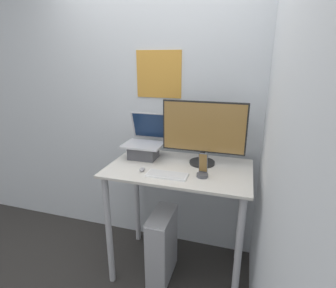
{
  "coord_description": "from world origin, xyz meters",
  "views": [
    {
      "loc": [
        0.46,
        -1.48,
        1.76
      ],
      "look_at": [
        -0.09,
        0.33,
        1.15
      ],
      "focal_mm": 28.0,
      "sensor_mm": 36.0,
      "label": 1
    }
  ],
  "objects": [
    {
      "name": "keyboard",
      "position": [
        -0.04,
        0.15,
        0.98
      ],
      "size": [
        0.3,
        0.12,
        0.02
      ],
      "color": "white",
      "rests_on": "desk"
    },
    {
      "name": "monitor",
      "position": [
        0.16,
        0.46,
        1.23
      ],
      "size": [
        0.65,
        0.2,
        0.5
      ],
      "color": "black",
      "rests_on": "desk"
    },
    {
      "name": "laptop",
      "position": [
        -0.34,
        0.46,
        1.07
      ],
      "size": [
        0.32,
        0.32,
        0.36
      ],
      "color": "#4C4C51",
      "rests_on": "desk"
    },
    {
      "name": "wall_back",
      "position": [
        -0.0,
        0.75,
        1.3
      ],
      "size": [
        6.0,
        0.06,
        2.6
      ],
      "color": "silver",
      "rests_on": "ground_plane"
    },
    {
      "name": "desk",
      "position": [
        0.0,
        0.33,
        0.77
      ],
      "size": [
        1.09,
        0.66,
        0.97
      ],
      "color": "beige",
      "rests_on": "ground_plane"
    },
    {
      "name": "computer_tower",
      "position": [
        -0.11,
        0.23,
        0.3
      ],
      "size": [
        0.17,
        0.37,
        0.59
      ],
      "color": "silver",
      "rests_on": "ground_plane"
    },
    {
      "name": "cell_phone",
      "position": [
        0.2,
        0.21,
        1.02
      ],
      "size": [
        0.08,
        0.08,
        0.18
      ],
      "color": "#4C4C51",
      "rests_on": "desk"
    },
    {
      "name": "mouse",
      "position": [
        -0.25,
        0.18,
        0.99
      ],
      "size": [
        0.04,
        0.06,
        0.03
      ],
      "color": "#99999E",
      "rests_on": "desk"
    },
    {
      "name": "wall_side_right",
      "position": [
        0.63,
        0.0,
        1.3
      ],
      "size": [
        0.05,
        6.0,
        2.6
      ],
      "color": "silver",
      "rests_on": "ground_plane"
    }
  ]
}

